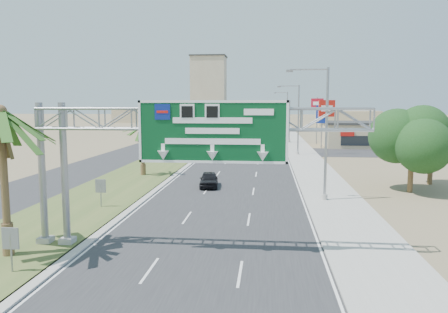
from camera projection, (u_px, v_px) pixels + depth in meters
name	position (u px, v px, depth m)	size (l,w,h in m)	color
road	(256.00, 130.00, 120.84)	(12.00, 300.00, 0.02)	#28282B
sidewalk_right	(287.00, 130.00, 120.00)	(4.00, 300.00, 0.10)	#9E9B93
median_grass	(220.00, 130.00, 121.82)	(7.00, 300.00, 0.12)	#3E5525
opposing_road	(195.00, 130.00, 122.51)	(8.00, 300.00, 0.02)	#28282B
sign_gantry	(182.00, 130.00, 21.36)	(16.75, 1.24, 7.50)	gray
palm_near	(0.00, 113.00, 20.15)	(5.70, 5.70, 8.35)	brown
palm_row_b	(142.00, 128.00, 44.13)	(3.99, 3.99, 5.95)	brown
palm_row_c	(175.00, 116.00, 59.85)	(3.99, 3.99, 6.75)	brown
palm_row_d	(196.00, 120.00, 77.78)	(3.99, 3.99, 5.45)	brown
palm_row_e	(210.00, 114.00, 96.47)	(3.99, 3.99, 6.15)	brown
palm_row_f	(222.00, 113.00, 121.21)	(3.99, 3.99, 5.75)	brown
streetlight_near	(323.00, 139.00, 32.63)	(3.27, 0.44, 10.00)	gray
streetlight_mid	(297.00, 122.00, 62.26)	(3.27, 0.44, 10.00)	gray
streetlight_far	(286.00, 116.00, 97.83)	(3.27, 0.44, 10.00)	gray
signal_mast	(278.00, 117.00, 82.18)	(10.28, 0.71, 8.00)	gray
store_building	(378.00, 135.00, 74.97)	(18.00, 10.00, 4.00)	tan
oak_near	(412.00, 138.00, 35.84)	(4.50, 4.50, 6.80)	brown
oak_far	(432.00, 143.00, 39.58)	(3.50, 3.50, 5.60)	brown
median_signback_a	(11.00, 242.00, 18.69)	(0.75, 0.08, 2.08)	gray
median_signback_b	(101.00, 188.00, 30.61)	(0.75, 0.08, 2.08)	gray
tower_distant	(209.00, 87.00, 260.19)	(20.00, 16.00, 35.00)	tan
building_distant_left	(147.00, 115.00, 174.30)	(24.00, 14.00, 6.00)	tan
building_distant_right	(347.00, 118.00, 147.23)	(20.00, 12.00, 5.00)	tan
car_left_lane	(209.00, 180.00, 38.59)	(1.57, 3.90, 1.33)	black
car_mid_lane	(246.00, 145.00, 70.19)	(1.56, 4.48, 1.48)	maroon
car_right_lane	(269.00, 136.00, 88.41)	(2.64, 5.72, 1.59)	gray
car_far	(240.00, 132.00, 102.25)	(2.02, 4.97, 1.44)	black
pole_sign_red_near	(327.00, 111.00, 62.97)	(2.41, 0.84, 8.08)	gray
pole_sign_blue	(322.00, 116.00, 72.53)	(2.02, 0.54, 7.33)	gray
pole_sign_red_far	(317.00, 107.00, 79.23)	(2.21, 0.81, 8.51)	gray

